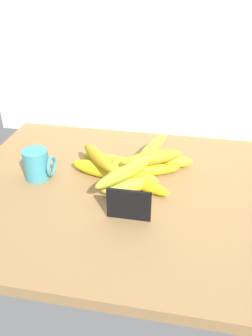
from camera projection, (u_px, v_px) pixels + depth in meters
counter_top at (150, 196)px, 97.43cm from camera, size 110.00×76.00×3.00cm
back_wall at (169, 44)px, 113.07cm from camera, size 130.00×2.00×70.00cm
chalkboard_sign at (129, 206)px, 84.67cm from camera, size 11.00×1.80×8.40cm
coffee_mug at (38, 164)px, 100.63cm from camera, size 8.80×7.30×8.95cm
banana_0 at (133, 161)px, 107.69cm from camera, size 18.90×12.24×3.41cm
banana_1 at (167, 161)px, 107.29cm from camera, size 16.53×5.29×4.14cm
banana_2 at (107, 159)px, 108.74cm from camera, size 17.31×5.71×3.55cm
banana_3 at (148, 160)px, 108.30cm from camera, size 5.47×17.88×3.54cm
banana_4 at (133, 172)px, 101.82cm from camera, size 17.51×11.20×3.82cm
banana_5 at (129, 185)px, 95.58cm from camera, size 15.94×11.48×4.15cm
banana_6 at (97, 169)px, 102.89cm from camera, size 17.39×8.71×4.32cm
banana_7 at (149, 170)px, 103.03cm from camera, size 18.92×10.20×3.50cm
banana_8 at (142, 183)px, 96.97cm from camera, size 17.74×11.41×3.67cm
banana_9 at (115, 170)px, 102.76cm from camera, size 6.06×15.84×3.72cm
banana_10 at (98, 157)px, 100.95cm from camera, size 14.56×16.20×3.66cm
banana_11 at (152, 148)px, 107.41cm from camera, size 9.52×20.87×3.88cm
banana_12 at (152, 158)px, 101.72cm from camera, size 18.72×12.64×4.12cm
banana_13 at (124, 173)px, 93.31cm from camera, size 14.55×18.29×3.86cm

